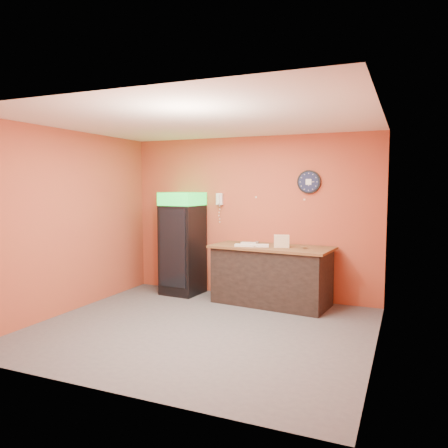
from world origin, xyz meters
The scene contains 15 objects.
floor centered at (0.00, 0.00, 0.00)m, with size 4.50×4.50×0.00m, color #47474C.
back_wall centered at (0.00, 2.00, 1.40)m, with size 4.50×0.02×2.80m, color #AD4F30.
left_wall centered at (-2.25, 0.00, 1.40)m, with size 0.02×4.00×2.80m, color #AD4F30.
right_wall centered at (2.25, 0.00, 1.40)m, with size 0.02×4.00×2.80m, color #AD4F30.
ceiling centered at (0.00, 0.00, 2.80)m, with size 4.50×4.00×0.02m, color white.
beverage_cooler centered at (-1.17, 1.61, 0.89)m, with size 0.69×0.70×1.83m.
prep_counter centered at (0.51, 1.59, 0.46)m, with size 1.85×0.82×0.92m, color black.
wall_clock centered at (1.03, 1.97, 2.01)m, with size 0.39×0.06×0.39m.
wall_phone centered at (-0.58, 1.95, 1.71)m, with size 0.11×0.10×0.21m.
butcher_paper centered at (0.51, 1.59, 0.94)m, with size 1.96×0.90×0.04m, color brown.
sub_roll_stack centered at (0.71, 1.48, 1.07)m, with size 0.25×0.15×0.20m.
wrapped_sandwich_left centered at (0.10, 1.37, 0.98)m, with size 0.27×0.11×0.04m, color silver.
wrapped_sandwich_mid centered at (0.36, 1.43, 0.98)m, with size 0.29×0.11×0.04m, color silver.
wrapped_sandwich_right centered at (0.11, 1.62, 0.98)m, with size 0.27×0.11×0.04m, color silver.
kitchen_tool centered at (0.26, 1.61, 1.00)m, with size 0.07×0.07×0.07m, color silver.
Camera 1 is at (2.56, -5.23, 1.95)m, focal length 35.00 mm.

